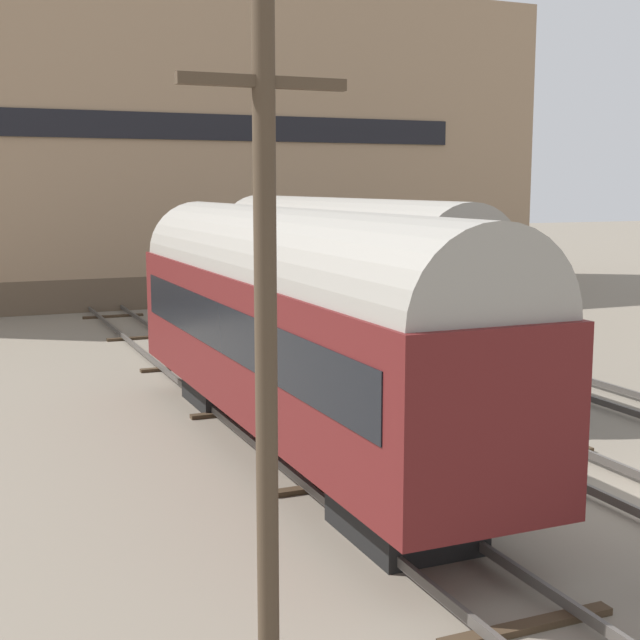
{
  "coord_description": "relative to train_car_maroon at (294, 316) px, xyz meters",
  "views": [
    {
      "loc": [
        -11.44,
        -11.91,
        5.73
      ],
      "look_at": [
        -2.36,
        9.44,
        2.2
      ],
      "focal_mm": 50.0,
      "sensor_mm": 36.0,
      "label": 1
    }
  ],
  "objects": [
    {
      "name": "train_car_navy",
      "position": [
        4.72,
        8.26,
        0.02
      ],
      "size": [
        3.1,
        15.71,
        5.34
      ],
      "color": "black",
      "rests_on": "ground"
    },
    {
      "name": "train_car_maroon",
      "position": [
        0.0,
        0.0,
        0.0
      ],
      "size": [
        2.98,
        15.2,
        5.27
      ],
      "color": "black",
      "rests_on": "ground"
    },
    {
      "name": "track_left",
      "position": [
        0.0,
        -5.31,
        -2.85
      ],
      "size": [
        2.6,
        60.0,
        0.26
      ],
      "color": "#4C4742",
      "rests_on": "ground"
    },
    {
      "name": "warehouse_building",
      "position": [
        4.79,
        29.17,
        4.62
      ],
      "size": [
        36.85,
        11.14,
        15.23
      ],
      "color": "brown",
      "rests_on": "ground"
    },
    {
      "name": "utility_pole",
      "position": [
        -3.63,
        -8.5,
        1.01
      ],
      "size": [
        1.8,
        0.24,
        7.68
      ],
      "color": "#473828",
      "rests_on": "ground"
    }
  ]
}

